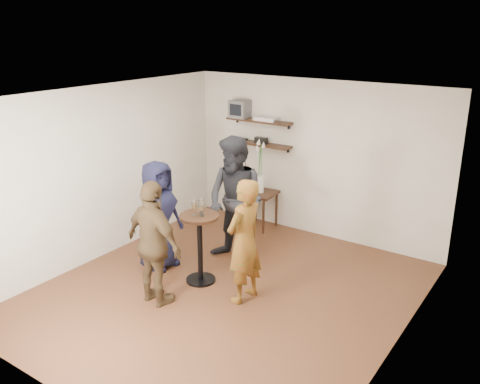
# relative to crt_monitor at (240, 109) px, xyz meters

# --- Properties ---
(room) EXTENTS (4.58, 5.08, 2.68)m
(room) POSITION_rel_crt_monitor_xyz_m (1.38, -2.38, -0.72)
(room) COLOR #4A2417
(room) RESTS_ON ground
(shelf_upper) EXTENTS (1.20, 0.25, 0.04)m
(shelf_upper) POSITION_rel_crt_monitor_xyz_m (0.38, 0.00, -0.17)
(shelf_upper) COLOR black
(shelf_upper) RESTS_ON room
(shelf_lower) EXTENTS (1.20, 0.25, 0.04)m
(shelf_lower) POSITION_rel_crt_monitor_xyz_m (0.38, 0.00, -0.57)
(shelf_lower) COLOR black
(shelf_lower) RESTS_ON room
(crt_monitor) EXTENTS (0.32, 0.30, 0.30)m
(crt_monitor) POSITION_rel_crt_monitor_xyz_m (0.00, 0.00, 0.00)
(crt_monitor) COLOR #59595B
(crt_monitor) RESTS_ON shelf_upper
(dvd_deck) EXTENTS (0.40, 0.24, 0.06)m
(dvd_deck) POSITION_rel_crt_monitor_xyz_m (0.54, 0.00, -0.12)
(dvd_deck) COLOR silver
(dvd_deck) RESTS_ON shelf_upper
(radio) EXTENTS (0.22, 0.10, 0.10)m
(radio) POSITION_rel_crt_monitor_xyz_m (0.43, 0.00, -0.50)
(radio) COLOR black
(radio) RESTS_ON shelf_lower
(power_strip) EXTENTS (0.30, 0.05, 0.03)m
(power_strip) POSITION_rel_crt_monitor_xyz_m (-0.04, 0.05, -0.54)
(power_strip) COLOR black
(power_strip) RESTS_ON shelf_lower
(side_table) EXTENTS (0.58, 0.58, 0.65)m
(side_table) POSITION_rel_crt_monitor_xyz_m (0.53, -0.17, -1.48)
(side_table) COLOR black
(side_table) RESTS_ON room
(vase_lilies) EXTENTS (0.19, 0.20, 0.97)m
(vase_lilies) POSITION_rel_crt_monitor_xyz_m (0.52, -0.18, -1.06)
(vase_lilies) COLOR white
(vase_lilies) RESTS_ON side_table
(drinks_table) EXTENTS (0.54, 0.54, 0.99)m
(drinks_table) POSITION_rel_crt_monitor_xyz_m (0.90, -2.30, -1.38)
(drinks_table) COLOR black
(drinks_table) RESTS_ON room
(wine_glass_fl) EXTENTS (0.07, 0.07, 0.22)m
(wine_glass_fl) POSITION_rel_crt_monitor_xyz_m (0.85, -2.34, -0.88)
(wine_glass_fl) COLOR silver
(wine_glass_fl) RESTS_ON drinks_table
(wine_glass_fr) EXTENTS (0.06, 0.06, 0.19)m
(wine_glass_fr) POSITION_rel_crt_monitor_xyz_m (0.97, -2.32, -0.90)
(wine_glass_fr) COLOR silver
(wine_glass_fr) RESTS_ON drinks_table
(wine_glass_bl) EXTENTS (0.07, 0.07, 0.22)m
(wine_glass_bl) POSITION_rel_crt_monitor_xyz_m (0.89, -2.24, -0.88)
(wine_glass_bl) COLOR silver
(wine_glass_bl) RESTS_ON drinks_table
(wine_glass_br) EXTENTS (0.06, 0.06, 0.19)m
(wine_glass_br) POSITION_rel_crt_monitor_xyz_m (0.93, -2.28, -0.90)
(wine_glass_br) COLOR silver
(wine_glass_br) RESTS_ON drinks_table
(person_plaid) EXTENTS (0.43, 0.62, 1.63)m
(person_plaid) POSITION_rel_crt_monitor_xyz_m (1.67, -2.36, -1.20)
(person_plaid) COLOR #A72613
(person_plaid) RESTS_ON room
(person_dark) EXTENTS (0.99, 0.80, 1.92)m
(person_dark) POSITION_rel_crt_monitor_xyz_m (0.97, -1.54, -1.06)
(person_dark) COLOR black
(person_dark) RESTS_ON room
(person_navy) EXTENTS (0.53, 0.80, 1.61)m
(person_navy) POSITION_rel_crt_monitor_xyz_m (0.13, -2.28, -1.21)
(person_navy) COLOR black
(person_navy) RESTS_ON room
(person_brown) EXTENTS (1.01, 0.53, 1.64)m
(person_brown) POSITION_rel_crt_monitor_xyz_m (0.80, -3.07, -1.20)
(person_brown) COLOR #47341E
(person_brown) RESTS_ON room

